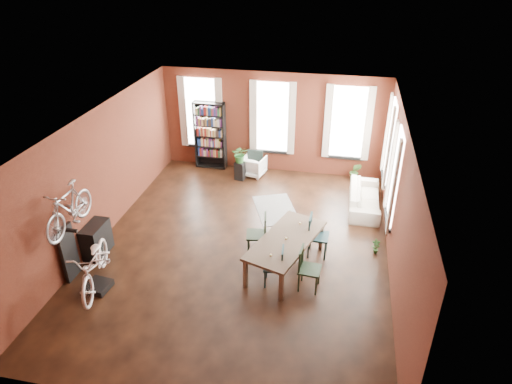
% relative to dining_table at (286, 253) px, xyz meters
% --- Properties ---
extents(room, '(9.00, 9.04, 3.22)m').
position_rel_dining_table_xyz_m(room, '(-0.92, 1.13, 1.75)').
color(room, black).
rests_on(room, ground).
extents(dining_table, '(1.69, 2.46, 0.77)m').
position_rel_dining_table_xyz_m(dining_table, '(0.00, 0.00, 0.00)').
color(dining_table, brown).
rests_on(dining_table, ground).
extents(dining_chair_a, '(0.46, 0.46, 0.92)m').
position_rel_dining_table_xyz_m(dining_chair_a, '(-0.17, -0.63, 0.08)').
color(dining_chair_a, '#183336').
rests_on(dining_chair_a, ground).
extents(dining_chair_b, '(0.55, 0.55, 1.02)m').
position_rel_dining_table_xyz_m(dining_chair_b, '(-0.76, 0.42, 0.13)').
color(dining_chair_b, black).
rests_on(dining_chair_b, ground).
extents(dining_chair_c, '(0.49, 0.49, 0.99)m').
position_rel_dining_table_xyz_m(dining_chair_c, '(0.60, -0.62, 0.11)').
color(dining_chair_c, '#1C2F1B').
rests_on(dining_chair_c, ground).
extents(dining_chair_d, '(0.49, 0.49, 1.04)m').
position_rel_dining_table_xyz_m(dining_chair_d, '(0.68, 0.63, 0.13)').
color(dining_chair_d, '#183336').
rests_on(dining_chair_d, ground).
extents(bookshelf, '(1.00, 0.32, 2.20)m').
position_rel_dining_table_xyz_m(bookshelf, '(-3.17, 4.82, 0.72)').
color(bookshelf, black).
rests_on(bookshelf, ground).
extents(white_armchair, '(0.80, 0.76, 0.69)m').
position_rel_dining_table_xyz_m(white_armchair, '(-1.68, 4.49, -0.04)').
color(white_armchair, white).
rests_on(white_armchair, ground).
extents(cream_sofa, '(0.61, 2.08, 0.81)m').
position_rel_dining_table_xyz_m(cream_sofa, '(1.78, 3.12, 0.02)').
color(cream_sofa, beige).
rests_on(cream_sofa, ground).
extents(striped_rug, '(1.58, 1.92, 0.01)m').
position_rel_dining_table_xyz_m(striped_rug, '(-0.64, 2.49, -0.38)').
color(striped_rug, black).
rests_on(striped_rug, ground).
extents(bike_trainer, '(0.53, 0.53, 0.14)m').
position_rel_dining_table_xyz_m(bike_trainer, '(-3.83, -1.56, -0.31)').
color(bike_trainer, black).
rests_on(bike_trainer, ground).
extents(bike_wall_rack, '(0.16, 0.60, 1.30)m').
position_rel_dining_table_xyz_m(bike_wall_rack, '(-4.57, -1.28, 0.27)').
color(bike_wall_rack, black).
rests_on(bike_wall_rack, ground).
extents(console_table, '(0.40, 0.80, 0.80)m').
position_rel_dining_table_xyz_m(console_table, '(-4.45, -0.38, 0.02)').
color(console_table, black).
rests_on(console_table, ground).
extents(plant_stand, '(0.33, 0.33, 0.58)m').
position_rel_dining_table_xyz_m(plant_stand, '(-2.03, 4.12, -0.10)').
color(plant_stand, black).
rests_on(plant_stand, ground).
extents(plant_by_sofa, '(0.47, 0.68, 0.28)m').
position_rel_dining_table_xyz_m(plant_by_sofa, '(1.50, 4.70, -0.25)').
color(plant_by_sofa, '#315622').
rests_on(plant_by_sofa, ground).
extents(plant_small, '(0.29, 0.42, 0.14)m').
position_rel_dining_table_xyz_m(plant_small, '(2.04, 0.94, -0.32)').
color(plant_small, '#245120').
rests_on(plant_small, ground).
extents(bicycle_floor, '(0.94, 1.18, 1.97)m').
position_rel_dining_table_xyz_m(bicycle_floor, '(-3.80, -1.57, 0.74)').
color(bicycle_floor, silver).
rests_on(bicycle_floor, bike_trainer).
extents(bicycle_hung, '(0.47, 1.00, 1.66)m').
position_rel_dining_table_xyz_m(bicycle_hung, '(-4.32, -1.28, 1.75)').
color(bicycle_hung, '#A5A8AD').
rests_on(bicycle_hung, bike_wall_rack).
extents(plant_on_stand, '(0.58, 0.62, 0.42)m').
position_rel_dining_table_xyz_m(plant_on_stand, '(-2.02, 4.13, 0.40)').
color(plant_on_stand, '#2A6327').
rests_on(plant_on_stand, plant_stand).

